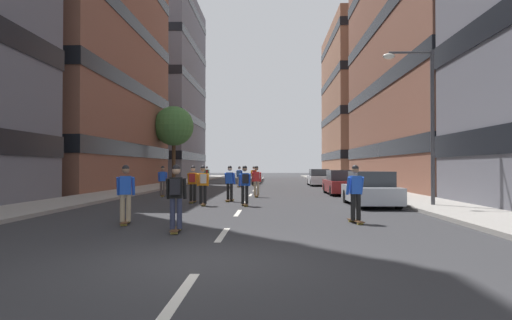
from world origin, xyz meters
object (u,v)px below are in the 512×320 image
at_px(skater_2, 256,180).
at_px(skater_11, 163,180).
at_px(skater_3, 245,183).
at_px(skater_7, 207,173).
at_px(skater_10, 176,194).
at_px(skater_8, 193,182).
at_px(streetlamp_right, 424,109).
at_px(parked_car_near, 370,190).
at_px(skater_1, 203,183).
at_px(skater_5, 356,191).
at_px(skater_4, 126,191).
at_px(skater_6, 239,175).
at_px(skater_9, 254,175).
at_px(street_tree_near, 174,126).
at_px(skater_0, 230,182).
at_px(parked_car_far, 319,178).
at_px(parked_car_mid, 341,183).

relative_size(skater_2, skater_11, 1.00).
bearing_deg(skater_3, skater_7, 102.16).
xyz_separation_m(skater_2, skater_10, (-1.68, -12.90, 0.03)).
distance_m(skater_2, skater_8, 4.90).
height_order(skater_7, skater_10, same).
bearing_deg(streetlamp_right, parked_car_near, 157.49).
xyz_separation_m(parked_car_near, skater_3, (-5.52, -0.27, 0.32)).
bearing_deg(skater_1, skater_5, -44.94).
bearing_deg(skater_5, parked_car_near, 72.53).
bearing_deg(skater_4, skater_11, 99.34).
bearing_deg(skater_6, skater_11, -107.67).
xyz_separation_m(skater_3, skater_9, (-0.38, 19.35, 0.00)).
bearing_deg(skater_9, street_tree_near, 158.27).
bearing_deg(skater_4, skater_0, 74.58).
relative_size(skater_5, skater_7, 1.00).
bearing_deg(parked_car_near, skater_3, -177.19).
height_order(skater_5, skater_11, same).
distance_m(skater_5, skater_6, 23.20).
bearing_deg(skater_7, skater_5, -73.58).
relative_size(skater_3, skater_11, 1.00).
bearing_deg(skater_10, parked_car_far, 75.96).
distance_m(parked_car_mid, skater_2, 5.73).
height_order(streetlamp_right, skater_6, streetlamp_right).
distance_m(skater_0, skater_9, 16.98).
bearing_deg(skater_6, streetlamp_right, -62.85).
relative_size(street_tree_near, skater_11, 4.25).
height_order(skater_0, skater_1, same).
height_order(parked_car_mid, skater_8, skater_8).
distance_m(skater_8, skater_10, 9.04).
bearing_deg(skater_4, skater_6, 85.85).
distance_m(skater_0, skater_6, 14.76).
xyz_separation_m(parked_car_far, skater_11, (-10.66, -14.24, 0.29)).
xyz_separation_m(skater_0, skater_3, (0.89, -2.38, 0.03)).
distance_m(parked_car_near, skater_6, 18.27).
xyz_separation_m(skater_4, skater_9, (2.82, 25.33, 0.03)).
height_order(parked_car_far, skater_1, skater_1).
height_order(parked_car_far, skater_4, skater_4).
bearing_deg(skater_1, street_tree_near, 106.23).
xyz_separation_m(skater_3, skater_4, (-3.20, -5.98, -0.03)).
distance_m(skater_1, skater_9, 19.32).
height_order(parked_car_mid, skater_9, skater_9).
distance_m(parked_car_near, skater_7, 28.59).
bearing_deg(parked_car_mid, parked_car_far, 90.00).
distance_m(streetlamp_right, skater_7, 30.36).
relative_size(streetlamp_right, skater_1, 3.65).
distance_m(parked_car_far, skater_0, 18.79).
bearing_deg(skater_10, skater_11, 105.94).
distance_m(skater_0, skater_2, 3.30).
relative_size(parked_car_near, skater_10, 2.47).
bearing_deg(street_tree_near, skater_6, -38.24).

